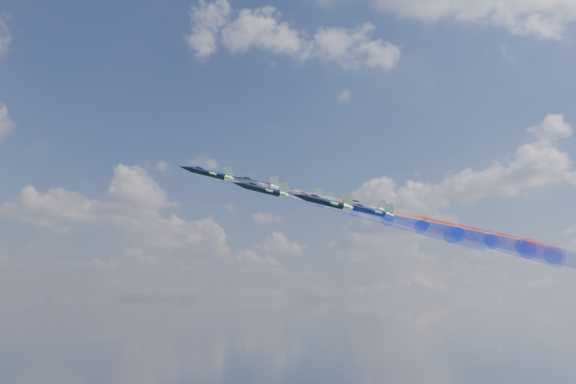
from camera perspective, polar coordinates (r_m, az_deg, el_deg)
jet_lead at (r=156.60m, az=-6.57°, el=1.54°), size 16.43×15.62×7.99m
trail_lead at (r=158.48m, az=3.29°, el=-0.81°), size 40.18×26.52×14.39m
jet_inner_left at (r=147.06m, az=-2.09°, el=0.19°), size 16.43×15.62×7.99m
trail_inner_left at (r=151.33m, az=8.22°, el=-2.25°), size 40.18×26.52×14.39m
jet_inner_right at (r=167.19m, az=-2.68°, el=0.74°), size 16.43×15.62×7.99m
trail_inner_right at (r=170.82m, az=6.45°, el=-1.44°), size 40.18×26.52×14.39m
jet_outer_left at (r=136.51m, az=3.07°, el=-0.83°), size 16.43×15.62×7.99m
trail_outer_left at (r=143.40m, az=13.86°, el=-3.37°), size 40.18×26.52×14.39m
jet_center_third at (r=158.26m, az=1.96°, el=-0.50°), size 16.43×15.62×7.99m
trail_center_third at (r=164.28m, az=11.39°, el=-2.73°), size 40.18×26.52×14.39m
jet_outer_right at (r=175.67m, az=1.07°, el=-0.19°), size 16.43×15.62×7.99m
trail_outer_right at (r=181.02m, az=9.64°, el=-2.22°), size 40.18×26.52×14.39m
jet_rear_left at (r=149.71m, az=6.66°, el=-1.54°), size 16.43×15.62×7.99m
trail_rear_left at (r=158.05m, az=16.33°, el=-3.79°), size 40.18×26.52×14.39m
jet_rear_right at (r=168.08m, az=6.29°, el=-1.18°), size 16.43×15.62×7.99m
trail_rear_right at (r=175.97m, az=14.98°, el=-3.22°), size 40.18×26.52×14.39m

